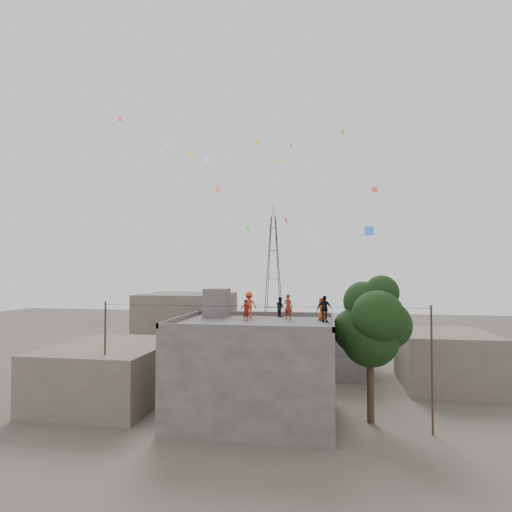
{
  "coord_description": "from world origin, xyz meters",
  "views": [
    {
      "loc": [
        4.72,
        -27.04,
        9.37
      ],
      "look_at": [
        -0.24,
        1.89,
        10.4
      ],
      "focal_mm": 30.0,
      "sensor_mm": 36.0,
      "label": 1
    }
  ],
  "objects": [
    {
      "name": "ground",
      "position": [
        0.0,
        0.0,
        0.0
      ],
      "size": [
        140.0,
        140.0,
        0.0
      ],
      "primitive_type": "plane",
      "color": "#48423B",
      "rests_on": "ground"
    },
    {
      "name": "main_building",
      "position": [
        0.0,
        0.0,
        3.05
      ],
      "size": [
        10.0,
        8.0,
        6.1
      ],
      "color": "#464341",
      "rests_on": "ground"
    },
    {
      "name": "parapet",
      "position": [
        0.0,
        0.0,
        6.25
      ],
      "size": [
        10.0,
        8.0,
        0.3
      ],
      "color": "#464341",
      "rests_on": "main_building"
    },
    {
      "name": "stair_head_box",
      "position": [
        -3.2,
        2.6,
        7.1
      ],
      "size": [
        1.6,
        1.8,
        2.0
      ],
      "primitive_type": "cube",
      "color": "#464341",
      "rests_on": "main_building"
    },
    {
      "name": "neighbor_west",
      "position": [
        -11.0,
        2.0,
        2.0
      ],
      "size": [
        8.0,
        10.0,
        4.0
      ],
      "primitive_type": "cube",
      "color": "#5D5549",
      "rests_on": "ground"
    },
    {
      "name": "neighbor_north",
      "position": [
        2.0,
        14.0,
        2.5
      ],
      "size": [
        12.0,
        9.0,
        5.0
      ],
      "primitive_type": "cube",
      "color": "#464341",
      "rests_on": "ground"
    },
    {
      "name": "neighbor_northwest",
      "position": [
        -10.0,
        16.0,
        3.5
      ],
      "size": [
        9.0,
        8.0,
        7.0
      ],
      "primitive_type": "cube",
      "color": "#5D5549",
      "rests_on": "ground"
    },
    {
      "name": "neighbor_east",
      "position": [
        14.0,
        10.0,
        2.2
      ],
      "size": [
        7.0,
        8.0,
        4.4
      ],
      "primitive_type": "cube",
      "color": "#5D5549",
      "rests_on": "ground"
    },
    {
      "name": "tree",
      "position": [
        7.37,
        0.6,
        6.1
      ],
      "size": [
        4.9,
        4.6,
        9.1
      ],
      "color": "black",
      "rests_on": "ground"
    },
    {
      "name": "utility_line",
      "position": [
        0.5,
        -1.25,
        3.83
      ],
      "size": [
        20.12,
        0.62,
        7.4
      ],
      "color": "black",
      "rests_on": "ground"
    },
    {
      "name": "transmission_tower",
      "position": [
        -4.0,
        40.0,
        9.07
      ],
      "size": [
        2.97,
        2.97,
        20.01
      ],
      "color": "black",
      "rests_on": "ground"
    },
    {
      "name": "person_red_adult",
      "position": [
        1.97,
        1.87,
        6.95
      ],
      "size": [
        0.73,
        0.61,
        1.69
      ],
      "primitive_type": "imported",
      "rotation": [
        0.0,
        0.0,
        2.74
      ],
      "color": "maroon",
      "rests_on": "main_building"
    },
    {
      "name": "person_orange_child",
      "position": [
        4.23,
        1.56,
        6.85
      ],
      "size": [
        0.85,
        0.7,
        1.5
      ],
      "primitive_type": "imported",
      "rotation": [
        0.0,
        0.0,
        -0.34
      ],
      "color": "#AC4413",
      "rests_on": "main_building"
    },
    {
      "name": "person_dark_child",
      "position": [
        1.27,
        3.3,
        6.81
      ],
      "size": [
        0.82,
        0.87,
        1.41
      ],
      "primitive_type": "imported",
      "rotation": [
        0.0,
        0.0,
        2.14
      ],
      "color": "black",
      "rests_on": "main_building"
    },
    {
      "name": "person_dark_adult",
      "position": [
        4.4,
        0.71,
        6.95
      ],
      "size": [
        1.07,
        0.71,
        1.69
      ],
      "primitive_type": "imported",
      "rotation": [
        0.0,
        0.0,
        0.33
      ],
      "color": "black",
      "rests_on": "main_building"
    },
    {
      "name": "person_orange_adult",
      "position": [
        -0.83,
        2.4,
        7.0
      ],
      "size": [
        1.34,
        1.16,
        1.8
      ],
      "primitive_type": "imported",
      "rotation": [
        0.0,
        0.0,
        -2.61
      ],
      "color": "red",
      "rests_on": "main_building"
    },
    {
      "name": "person_red_child",
      "position": [
        -0.68,
        0.62,
        6.8
      ],
      "size": [
        0.55,
        0.61,
        1.41
      ],
      "primitive_type": "imported",
      "rotation": [
        0.0,
        0.0,
        1.05
      ],
      "color": "maroon",
      "rests_on": "main_building"
    },
    {
      "name": "kites",
      "position": [
        -0.36,
        7.46,
        16.66
      ],
      "size": [
        19.96,
        18.35,
        11.89
      ],
      "color": "orange",
      "rests_on": "ground"
    }
  ]
}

